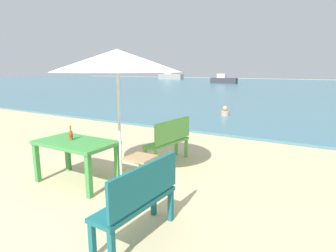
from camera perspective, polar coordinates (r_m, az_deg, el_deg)
The scene contains 11 objects.
ground_plane at distance 4.67m, azimuth -15.75°, elevation -14.12°, with size 120.00×120.00×0.00m, color beige.
sea_water at distance 33.07m, azimuth 25.11°, elevation 7.08°, with size 120.00×50.00×0.08m, color teal.
picnic_table_green at distance 5.15m, azimuth -18.28°, elevation -4.12°, with size 1.40×0.80×0.76m.
beer_bottle_amber at distance 5.22m, azimuth -19.20°, elevation -1.68°, with size 0.07×0.07×0.26m.
patio_umbrella at distance 4.68m, azimuth -10.34°, elevation 12.94°, with size 2.10×2.10×2.30m.
side_table_wood at distance 4.82m, azimuth -5.59°, elevation -8.34°, with size 0.44×0.44×0.54m.
bench_teal_center at distance 3.34m, azimuth -5.75°, elevation -14.18°, with size 0.42×1.22×0.95m.
bench_green_left at distance 5.93m, azimuth 0.33°, elevation -2.59°, with size 0.48×1.23×0.95m.
swimmer_person at distance 11.92m, azimuth 11.54°, elevation 2.87°, with size 0.34×0.34×0.41m.
boat_ferry at distance 39.22m, azimuth 11.25°, elevation 9.21°, with size 3.57×0.97×1.30m.
boat_fishing_trawler at distance 53.71m, azimuth 0.50°, elevation 10.17°, with size 4.80×1.31×1.75m.
Camera 1 is at (3.10, -2.87, 1.99)m, focal length 29.89 mm.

